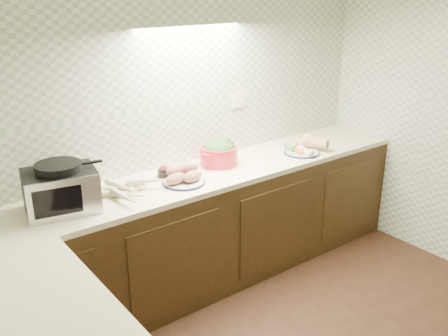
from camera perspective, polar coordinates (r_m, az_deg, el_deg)
room at (r=2.42m, az=18.47°, el=5.30°), size 3.60×3.60×2.60m
counter at (r=2.95m, az=-3.89°, el=-16.45°), size 3.60×3.60×0.90m
toaster_oven at (r=3.19m, az=-18.16°, el=-2.25°), size 0.48×0.41×0.30m
parsnip_pile at (r=3.36m, az=-10.28°, el=-2.30°), size 0.30×0.39×0.08m
sweet_potato_plate at (r=3.49m, az=-4.73°, el=-0.89°), size 0.31×0.30×0.14m
onion_bowl at (r=3.62m, az=-6.59°, el=-0.39°), size 0.13×0.13×0.10m
dutch_oven at (r=3.82m, az=-0.60°, el=1.81°), size 0.36×0.36×0.20m
veg_plate at (r=4.19m, az=9.23°, el=2.56°), size 0.36×0.35×0.14m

